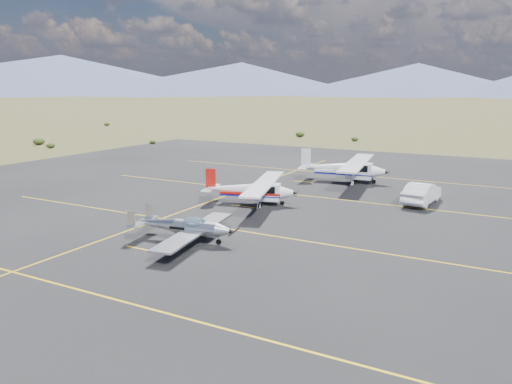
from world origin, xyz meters
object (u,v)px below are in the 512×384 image
Objects in this scene: aircraft_cessna at (251,189)px; aircraft_low_wing at (185,227)px; sedan at (422,193)px; aircraft_plain at (344,168)px.

aircraft_low_wing is at bearing -99.61° from aircraft_cessna.
sedan is (11.08, 6.15, -0.32)m from aircraft_cessna.
aircraft_cessna is at bearing -114.39° from aircraft_plain.
aircraft_low_wing is 18.69m from sedan.
aircraft_cessna reaches higher than sedan.
aircraft_cessna is 0.86× the size of aircraft_plain.
aircraft_low_wing is at bearing 63.74° from sedan.
aircraft_low_wing is 0.82× the size of aircraft_cessna.
aircraft_plain reaches higher than aircraft_cessna.
aircraft_plain is at bearing -28.98° from sedan.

